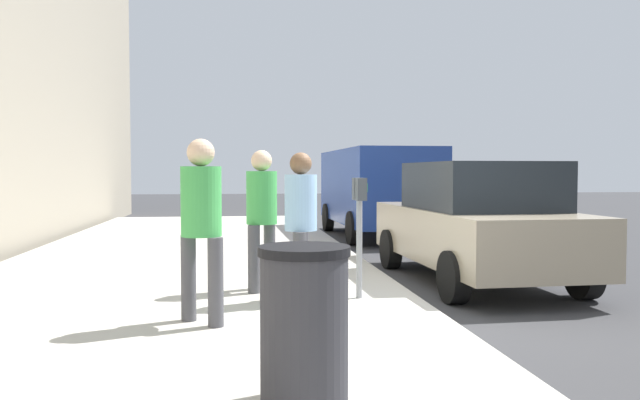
# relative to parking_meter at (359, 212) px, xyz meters

# --- Properties ---
(ground_plane) EXTENTS (80.00, 80.00, 0.00)m
(ground_plane) POSITION_rel_parking_meter_xyz_m (-0.09, -0.72, -1.17)
(ground_plane) COLOR #38383A
(ground_plane) RESTS_ON ground
(sidewalk_slab) EXTENTS (28.00, 6.00, 0.15)m
(sidewalk_slab) POSITION_rel_parking_meter_xyz_m (-0.09, 2.28, -1.09)
(sidewalk_slab) COLOR #B7B2A8
(sidewalk_slab) RESTS_ON ground_plane
(parking_meter) EXTENTS (0.36, 0.12, 1.41)m
(parking_meter) POSITION_rel_parking_meter_xyz_m (0.00, 0.00, 0.00)
(parking_meter) COLOR gray
(parking_meter) RESTS_ON sidewalk_slab
(pedestrian_at_meter) EXTENTS (0.52, 0.37, 1.70)m
(pedestrian_at_meter) POSITION_rel_parking_meter_xyz_m (-0.06, 0.69, -0.02)
(pedestrian_at_meter) COLOR #47474C
(pedestrian_at_meter) RESTS_ON sidewalk_slab
(pedestrian_bystander) EXTENTS (0.43, 0.42, 1.80)m
(pedestrian_bystander) POSITION_rel_parking_meter_xyz_m (-1.02, 1.76, 0.05)
(pedestrian_bystander) COLOR #47474C
(pedestrian_bystander) RESTS_ON sidewalk_slab
(parking_officer) EXTENTS (0.47, 0.38, 1.75)m
(parking_officer) POSITION_rel_parking_meter_xyz_m (0.62, 1.11, 0.01)
(parking_officer) COLOR #47474C
(parking_officer) RESTS_ON sidewalk_slab
(parked_sedan_near) EXTENTS (4.45, 2.07, 1.77)m
(parked_sedan_near) POSITION_rel_parking_meter_xyz_m (1.61, -2.07, -0.27)
(parked_sedan_near) COLOR gray
(parked_sedan_near) RESTS_ON ground_plane
(parked_van_far) EXTENTS (5.24, 2.20, 2.18)m
(parked_van_far) POSITION_rel_parking_meter_xyz_m (8.17, -2.07, 0.09)
(parked_van_far) COLOR navy
(parked_van_far) RESTS_ON ground_plane
(trash_bin) EXTENTS (0.59, 0.59, 1.01)m
(trash_bin) POSITION_rel_parking_meter_xyz_m (-3.24, 1.00, -0.51)
(trash_bin) COLOR #2D2D33
(trash_bin) RESTS_ON sidewalk_slab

